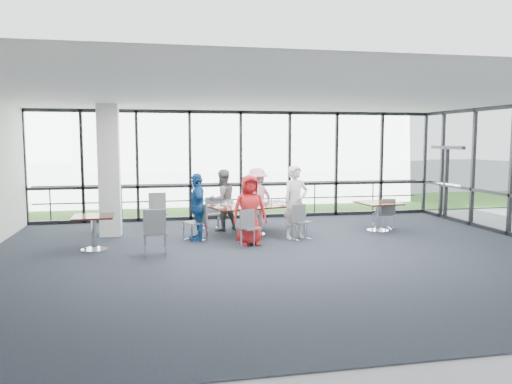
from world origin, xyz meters
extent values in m
cube|color=#1F2230|center=(0.00, 0.00, -0.01)|extent=(12.00, 10.00, 0.02)
cube|color=white|center=(0.00, 0.00, 3.20)|extent=(12.00, 10.00, 0.04)
cube|color=silver|center=(0.00, -5.00, 1.60)|extent=(12.00, 0.10, 3.20)
cube|color=white|center=(0.00, 5.00, 1.60)|extent=(12.00, 0.10, 3.20)
cube|color=black|center=(6.00, 3.75, 1.05)|extent=(0.12, 1.60, 2.10)
cube|color=white|center=(-3.60, 3.00, 1.60)|extent=(0.50, 0.50, 3.20)
cube|color=slate|center=(0.00, 10.00, -0.02)|extent=(80.00, 70.00, 0.02)
cube|color=#20521A|center=(0.00, 8.00, 0.01)|extent=(80.00, 5.00, 0.01)
cube|color=white|center=(4.00, 32.00, 3.00)|extent=(24.00, 10.00, 6.00)
cylinder|color=#2D2D33|center=(0.00, 5.60, 0.50)|extent=(12.00, 0.06, 0.06)
cube|color=#320A0A|center=(-0.14, 2.33, 0.73)|extent=(2.41, 1.74, 0.04)
cylinder|color=silver|center=(-0.14, 2.33, 0.35)|extent=(0.12, 0.12, 0.71)
cylinder|color=silver|center=(-0.14, 2.33, 0.01)|extent=(0.56, 0.56, 0.03)
cube|color=#320A0A|center=(-3.80, 1.30, 0.73)|extent=(0.86, 0.86, 0.04)
cylinder|color=silver|center=(-3.80, 1.30, 0.35)|extent=(0.12, 0.12, 0.71)
cube|color=#320A0A|center=(3.11, 2.20, 0.73)|extent=(1.05, 1.05, 0.04)
cylinder|color=silver|center=(3.11, 2.20, 0.35)|extent=(0.12, 0.12, 0.71)
imported|color=red|center=(-0.45, 1.21, 0.79)|extent=(0.79, 0.53, 1.57)
imported|color=silver|center=(0.76, 1.70, 0.87)|extent=(0.73, 0.60, 1.74)
imported|color=slate|center=(-0.81, 3.10, 0.79)|extent=(0.90, 0.76, 1.59)
imported|color=pink|center=(0.16, 3.39, 0.80)|extent=(1.16, 0.94, 1.60)
imported|color=#184C8C|center=(-1.56, 1.90, 0.79)|extent=(0.57, 0.96, 1.58)
cylinder|color=white|center=(-0.60, 1.74, 0.76)|extent=(0.25, 0.25, 0.01)
cylinder|color=white|center=(0.57, 2.20, 0.76)|extent=(0.26, 0.26, 0.01)
cylinder|color=white|center=(-0.79, 2.50, 0.76)|extent=(0.24, 0.24, 0.01)
cylinder|color=white|center=(0.22, 2.85, 0.76)|extent=(0.27, 0.27, 0.01)
cylinder|color=white|center=(-1.04, 2.01, 0.76)|extent=(0.25, 0.25, 0.01)
cylinder|color=white|center=(-0.31, 2.00, 0.81)|extent=(0.06, 0.06, 0.13)
cylinder|color=white|center=(0.26, 2.22, 0.83)|extent=(0.08, 0.08, 0.15)
cylinder|color=white|center=(-0.20, 2.65, 0.82)|extent=(0.07, 0.07, 0.14)
cylinder|color=white|center=(-0.81, 2.01, 0.82)|extent=(0.07, 0.07, 0.14)
cube|color=silver|center=(-0.10, 1.80, 0.75)|extent=(0.36, 0.34, 0.00)
cube|color=silver|center=(0.84, 2.22, 0.75)|extent=(0.34, 0.29, 0.00)
cube|color=silver|center=(-0.05, 2.74, 0.75)|extent=(0.34, 0.36, 0.00)
cube|color=black|center=(-0.16, 2.39, 0.77)|extent=(0.10, 0.07, 0.04)
cylinder|color=#970B08|center=(-0.11, 2.36, 0.84)|extent=(0.06, 0.06, 0.18)
cylinder|color=#206E23|center=(-0.08, 2.39, 0.85)|extent=(0.05, 0.05, 0.20)
camera|label=1|loc=(-2.50, -9.62, 2.35)|focal=35.00mm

